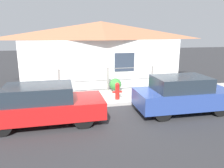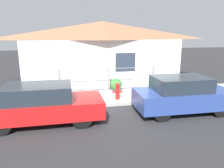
{
  "view_description": "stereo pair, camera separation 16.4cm",
  "coord_description": "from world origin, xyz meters",
  "views": [
    {
      "loc": [
        -2.07,
        -8.49,
        3.08
      ],
      "look_at": [
        -0.17,
        0.3,
        0.9
      ],
      "focal_mm": 35.0,
      "sensor_mm": 36.0,
      "label": 1
    },
    {
      "loc": [
        -1.91,
        -8.53,
        3.08
      ],
      "look_at": [
        -0.17,
        0.3,
        0.9
      ],
      "focal_mm": 35.0,
      "sensor_mm": 36.0,
      "label": 2
    }
  ],
  "objects": [
    {
      "name": "house",
      "position": [
        0.0,
        3.87,
        2.9
      ],
      "size": [
        9.08,
        2.23,
        3.62
      ],
      "color": "white",
      "rests_on": "ground_plane"
    },
    {
      "name": "fire_hydrant",
      "position": [
        0.12,
        0.53,
        0.53
      ],
      "size": [
        0.44,
        0.2,
        0.75
      ],
      "color": "red",
      "rests_on": "sidewalk"
    },
    {
      "name": "ground_plane",
      "position": [
        0.0,
        0.0,
        0.0
      ],
      "size": [
        60.0,
        60.0,
        0.0
      ],
      "primitive_type": "plane",
      "color": "#2D2D30"
    },
    {
      "name": "sidewalk",
      "position": [
        0.0,
        1.13,
        0.07
      ],
      "size": [
        24.0,
        2.27,
        0.14
      ],
      "color": "#B2AFA8",
      "rests_on": "ground_plane"
    },
    {
      "name": "car_left",
      "position": [
        -2.87,
        -1.17,
        0.68
      ],
      "size": [
        4.01,
        1.69,
        1.35
      ],
      "rotation": [
        0.0,
        0.0,
        0.01
      ],
      "color": "red",
      "rests_on": "ground_plane"
    },
    {
      "name": "car_right",
      "position": [
        2.3,
        -1.17,
        0.71
      ],
      "size": [
        3.7,
        1.63,
        1.41
      ],
      "rotation": [
        0.0,
        0.0,
        -0.01
      ],
      "color": "#2D4793",
      "rests_on": "ground_plane"
    },
    {
      "name": "potted_plant_near_hydrant",
      "position": [
        0.33,
        1.82,
        0.49
      ],
      "size": [
        0.6,
        0.6,
        0.66
      ],
      "color": "slate",
      "rests_on": "sidewalk"
    },
    {
      "name": "fence",
      "position": [
        0.0,
        2.12,
        0.78
      ],
      "size": [
        4.9,
        0.1,
        1.17
      ],
      "color": "gray",
      "rests_on": "sidewalk"
    }
  ]
}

